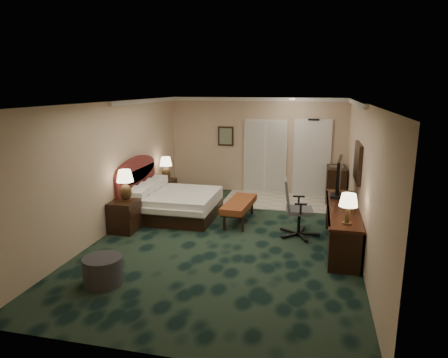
% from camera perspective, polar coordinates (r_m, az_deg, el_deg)
% --- Properties ---
extents(floor, '(5.00, 7.50, 0.00)m').
position_cam_1_polar(floor, '(8.20, 0.60, -8.34)').
color(floor, black).
rests_on(floor, ground).
extents(ceiling, '(5.00, 7.50, 0.00)m').
position_cam_1_polar(ceiling, '(7.64, 0.65, 10.87)').
color(ceiling, silver).
rests_on(ceiling, wall_back).
extents(wall_back, '(5.00, 0.00, 2.70)m').
position_cam_1_polar(wall_back, '(11.44, 4.71, 4.77)').
color(wall_back, tan).
rests_on(wall_back, ground).
extents(wall_front, '(5.00, 0.00, 2.70)m').
position_cam_1_polar(wall_front, '(4.37, -10.21, -9.24)').
color(wall_front, tan).
rests_on(wall_front, ground).
extents(wall_left, '(0.00, 7.50, 2.70)m').
position_cam_1_polar(wall_left, '(8.69, -15.70, 1.67)').
color(wall_left, tan).
rests_on(wall_left, ground).
extents(wall_right, '(0.00, 7.50, 2.70)m').
position_cam_1_polar(wall_right, '(7.68, 19.16, -0.03)').
color(wall_right, tan).
rests_on(wall_right, ground).
extents(crown_molding, '(5.00, 7.50, 0.10)m').
position_cam_1_polar(crown_molding, '(7.64, 0.65, 10.49)').
color(crown_molding, silver).
rests_on(crown_molding, wall_back).
extents(tile_patch, '(3.20, 1.70, 0.01)m').
position_cam_1_polar(tile_patch, '(10.80, 8.64, -3.13)').
color(tile_patch, beige).
rests_on(tile_patch, ground).
extents(headboard, '(0.12, 2.00, 1.40)m').
position_cam_1_polar(headboard, '(9.67, -12.33, -0.96)').
color(headboard, '#55151D').
rests_on(headboard, ground).
extents(entry_door, '(1.02, 0.06, 2.18)m').
position_cam_1_polar(entry_door, '(11.34, 12.43, 2.90)').
color(entry_door, silver).
rests_on(entry_door, ground).
extents(closet_doors, '(1.20, 0.06, 2.10)m').
position_cam_1_polar(closet_doors, '(11.42, 5.89, 3.20)').
color(closet_doors, '#BAB6A4').
rests_on(closet_doors, ground).
extents(wall_art, '(0.45, 0.06, 0.55)m').
position_cam_1_polar(wall_art, '(11.53, 0.25, 6.14)').
color(wall_art, '#4C6B60').
rests_on(wall_art, wall_back).
extents(wall_mirror, '(0.05, 0.95, 0.75)m').
position_cam_1_polar(wall_mirror, '(8.22, 18.58, 2.27)').
color(wall_mirror, white).
rests_on(wall_mirror, wall_right).
extents(bed, '(1.85, 1.72, 0.59)m').
position_cam_1_polar(bed, '(9.44, -6.80, -3.64)').
color(bed, white).
rests_on(bed, ground).
extents(nightstand_near, '(0.52, 0.60, 0.65)m').
position_cam_1_polar(nightstand_near, '(8.71, -14.03, -5.16)').
color(nightstand_near, black).
rests_on(nightstand_near, ground).
extents(nightstand_far, '(0.43, 0.49, 0.54)m').
position_cam_1_polar(nightstand_far, '(11.01, -8.16, -1.40)').
color(nightstand_far, black).
rests_on(nightstand_far, ground).
extents(lamp_near, '(0.42, 0.42, 0.66)m').
position_cam_1_polar(lamp_near, '(8.55, -13.91, -0.91)').
color(lamp_near, '#311E11').
rests_on(lamp_near, nightstand_near).
extents(lamp_far, '(0.41, 0.41, 0.62)m').
position_cam_1_polar(lamp_far, '(10.82, -8.28, 1.50)').
color(lamp_far, '#311E11').
rests_on(lamp_far, nightstand_far).
extents(bed_bench, '(0.60, 1.47, 0.48)m').
position_cam_1_polar(bed_bench, '(9.05, 2.16, -4.64)').
color(bed_bench, maroon).
rests_on(bed_bench, ground).
extents(ottoman, '(0.76, 0.76, 0.43)m').
position_cam_1_polar(ottoman, '(6.60, -16.91, -12.41)').
color(ottoman, '#28282E').
rests_on(ottoman, ground).
extents(desk, '(0.57, 2.65, 0.76)m').
position_cam_1_polar(desk, '(8.03, 16.38, -6.45)').
color(desk, black).
rests_on(desk, ground).
extents(tv, '(0.19, 1.04, 0.81)m').
position_cam_1_polar(tv, '(8.51, 16.10, 0.16)').
color(tv, black).
rests_on(tv, desk).
extents(desk_lamp, '(0.36, 0.36, 0.53)m').
position_cam_1_polar(desk_lamp, '(6.89, 17.29, -4.10)').
color(desk_lamp, '#311E11').
rests_on(desk_lamp, desk).
extents(desk_chair, '(0.76, 0.72, 1.19)m').
position_cam_1_polar(desk_chair, '(8.24, 10.74, -4.08)').
color(desk_chair, '#424248').
rests_on(desk_chair, ground).
extents(minibar, '(0.49, 0.89, 0.93)m').
position_cam_1_polar(minibar, '(10.96, 15.65, -0.74)').
color(minibar, black).
rests_on(minibar, ground).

